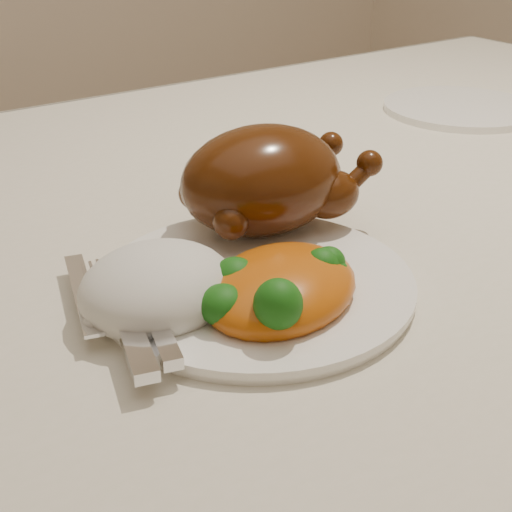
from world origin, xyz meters
TOP-DOWN VIEW (x-y plane):
  - dining_table at (0.00, 0.00)m, footprint 1.60×0.90m
  - tablecloth at (0.00, 0.00)m, footprint 1.73×1.03m
  - dinner_plate at (-0.15, -0.11)m, footprint 0.29×0.29m
  - side_plate at (0.39, 0.13)m, footprint 0.29×0.29m
  - roast_chicken at (-0.08, -0.04)m, footprint 0.19×0.13m
  - rice_mound at (-0.23, -0.10)m, footprint 0.13×0.12m
  - mac_and_cheese at (-0.15, -0.15)m, footprint 0.16×0.14m
  - cutlery at (-0.26, -0.12)m, footprint 0.06×0.19m

SIDE VIEW (x-z plane):
  - dining_table at x=0.00m, z-range 0.29..1.05m
  - tablecloth at x=0.00m, z-range 0.65..0.83m
  - side_plate at x=0.39m, z-range 0.77..0.78m
  - dinner_plate at x=-0.15m, z-range 0.77..0.78m
  - cutlery at x=-0.26m, z-range 0.78..0.79m
  - rice_mound at x=-0.23m, z-range 0.76..0.82m
  - mac_and_cheese at x=-0.15m, z-range 0.76..0.82m
  - roast_chicken at x=-0.08m, z-range 0.78..0.87m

